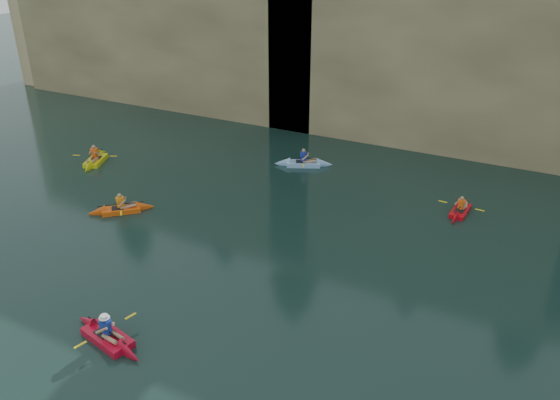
% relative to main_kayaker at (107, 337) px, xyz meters
% --- Properties ---
extents(ground, '(160.00, 160.00, 0.00)m').
position_rel_main_kayaker_xyz_m(ground, '(4.12, 0.23, -0.17)').
color(ground, black).
rests_on(ground, ground).
extents(cliff, '(70.00, 16.00, 12.00)m').
position_rel_main_kayaker_xyz_m(cliff, '(4.12, 30.23, 5.83)').
color(cliff, tan).
rests_on(cliff, ground).
extents(cliff_slab_west, '(26.00, 2.40, 10.56)m').
position_rel_main_kayaker_xyz_m(cliff_slab_west, '(-15.88, 22.83, 5.11)').
color(cliff_slab_west, tan).
rests_on(cliff_slab_west, ground).
extents(cliff_slab_center, '(24.00, 2.40, 11.40)m').
position_rel_main_kayaker_xyz_m(cliff_slab_center, '(6.12, 22.83, 5.53)').
color(cliff_slab_center, tan).
rests_on(cliff_slab_center, ground).
extents(sea_cave_west, '(4.50, 1.00, 4.00)m').
position_rel_main_kayaker_xyz_m(sea_cave_west, '(-13.88, 22.18, 1.83)').
color(sea_cave_west, black).
rests_on(sea_cave_west, ground).
extents(sea_cave_center, '(3.50, 1.00, 3.20)m').
position_rel_main_kayaker_xyz_m(sea_cave_center, '(0.12, 22.18, 1.43)').
color(sea_cave_center, black).
rests_on(sea_cave_center, ground).
extents(main_kayaker, '(3.42, 2.23, 1.24)m').
position_rel_main_kayaker_xyz_m(main_kayaker, '(0.00, 0.00, 0.00)').
color(main_kayaker, red).
rests_on(main_kayaker, ground).
extents(kayaker_orange, '(2.75, 2.65, 1.18)m').
position_rel_main_kayaker_xyz_m(kayaker_orange, '(-5.98, 7.21, -0.02)').
color(kayaker_orange, '#F2570F').
rests_on(kayaker_orange, ground).
extents(kayaker_red_far, '(2.13, 2.94, 1.06)m').
position_rel_main_kayaker_xyz_m(kayaker_red_far, '(8.27, 14.52, -0.03)').
color(kayaker_red_far, red).
rests_on(kayaker_red_far, ground).
extents(kayaker_yellow, '(2.40, 3.27, 1.33)m').
position_rel_main_kayaker_xyz_m(kayaker_yellow, '(-11.64, 11.31, -0.00)').
color(kayaker_yellow, yellow).
rests_on(kayaker_yellow, ground).
extents(kayaker_ltblue_mid, '(3.35, 2.30, 1.27)m').
position_rel_main_kayaker_xyz_m(kayaker_ltblue_mid, '(-0.82, 16.44, -0.01)').
color(kayaker_ltblue_mid, '#96C6FC').
rests_on(kayaker_ltblue_mid, ground).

